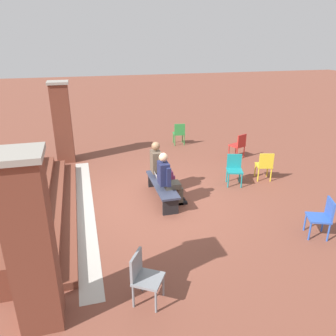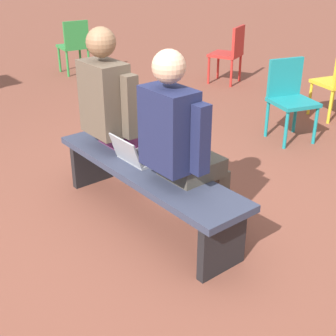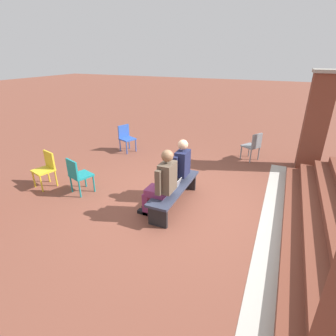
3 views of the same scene
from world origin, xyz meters
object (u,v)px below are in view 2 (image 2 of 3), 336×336
at_px(plastic_chair_far_right, 230,51).
at_px(plastic_chair_near_bench_right, 289,95).
at_px(person_adult, 117,111).
at_px(laptop, 135,155).
at_px(person_student, 181,143).
at_px(plastic_chair_mid_courtyard, 74,44).
at_px(bench, 146,178).

xyz_separation_m(plastic_chair_far_right, plastic_chair_near_bench_right, (-1.93, 1.10, 0.00)).
relative_size(person_adult, laptop, 4.33).
xyz_separation_m(person_student, plastic_chair_near_bench_right, (0.71, -2.10, -0.24)).
bearing_deg(plastic_chair_near_bench_right, laptop, 97.38).
bearing_deg(plastic_chair_far_right, plastic_chair_mid_courtyard, 37.92).
relative_size(person_adult, plastic_chair_mid_courtyard, 1.65).
xyz_separation_m(person_student, plastic_chair_mid_courtyard, (4.58, -1.69, -0.24)).
bearing_deg(laptop, plastic_chair_mid_courtyard, -23.06).
height_order(plastic_chair_far_right, plastic_chair_near_bench_right, same).
distance_m(bench, plastic_chair_near_bench_right, 2.21).
relative_size(person_student, plastic_chair_near_bench_right, 1.61).
bearing_deg(person_adult, plastic_chair_mid_courtyard, -23.87).
height_order(bench, plastic_chair_far_right, plastic_chair_far_right).
xyz_separation_m(plastic_chair_mid_courtyard, plastic_chair_far_right, (-1.94, -1.51, 0.00)).
bearing_deg(plastic_chair_mid_courtyard, person_student, 159.77).
bearing_deg(plastic_chair_far_right, laptop, 123.94).
distance_m(person_adult, laptop, 0.42).
bearing_deg(person_student, bench, 12.33).
bearing_deg(plastic_chair_near_bench_right, plastic_chair_mid_courtyard, 6.11).
bearing_deg(laptop, bench, -174.13).
distance_m(person_student, person_adult, 0.77).
bearing_deg(plastic_chair_mid_courtyard, person_adult, 156.13).
xyz_separation_m(bench, plastic_chair_near_bench_right, (0.40, -2.17, 0.13)).
height_order(plastic_chair_mid_courtyard, plastic_chair_near_bench_right, same).
height_order(person_student, person_adult, person_adult).
distance_m(laptop, plastic_chair_mid_courtyard, 4.51).
bearing_deg(plastic_chair_near_bench_right, bench, 100.43).
relative_size(person_student, plastic_chair_far_right, 1.61).
distance_m(plastic_chair_far_right, plastic_chair_near_bench_right, 2.22).
bearing_deg(laptop, plastic_chair_far_right, -56.06).
bearing_deg(plastic_chair_near_bench_right, person_adult, 88.33).
bearing_deg(plastic_chair_mid_courtyard, laptop, 156.94).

